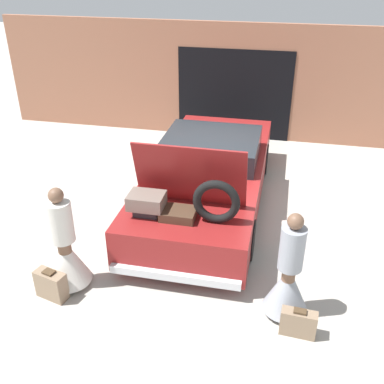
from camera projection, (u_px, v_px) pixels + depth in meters
ground_plane at (207, 204)px, 8.59m from camera, size 40.00×40.00×0.00m
garage_wall_back at (235, 82)px, 10.98m from camera, size 12.00×0.14×2.80m
car at (208, 176)px, 8.30m from camera, size 2.02×5.12×1.87m
person_left at (65, 252)px, 6.30m from camera, size 0.65×0.65×1.58m
person_right at (288, 280)px, 5.79m from camera, size 0.60×0.60×1.54m
suitcase_beside_left_person at (51, 285)px, 6.22m from camera, size 0.48×0.31×0.45m
suitcase_beside_right_person at (298, 323)px, 5.62m from camera, size 0.46×0.19×0.40m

